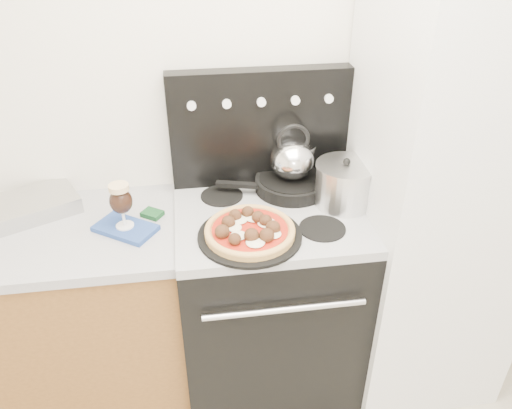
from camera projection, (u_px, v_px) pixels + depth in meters
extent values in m
cube|color=silver|center=(239.00, 106.00, 2.11)|extent=(3.50, 0.01, 2.50)
cube|color=brown|center=(16.00, 324.00, 2.16)|extent=(1.45, 0.60, 0.86)
cube|color=black|center=(268.00, 300.00, 2.27)|extent=(0.76, 0.65, 0.88)
cube|color=#ADADB2|center=(269.00, 216.00, 2.03)|extent=(0.76, 0.65, 0.04)
cube|color=black|center=(259.00, 128.00, 2.11)|extent=(0.76, 0.08, 0.50)
cube|color=silver|center=(437.00, 196.00, 2.06)|extent=(0.64, 0.68, 1.90)
cube|color=silver|center=(34.00, 205.00, 2.04)|extent=(0.40, 0.36, 0.07)
cube|color=#25438D|center=(125.00, 228.00, 1.93)|extent=(0.27, 0.24, 0.02)
cylinder|color=black|center=(250.00, 236.00, 1.86)|extent=(0.47, 0.47, 0.01)
cylinder|color=black|center=(291.00, 184.00, 2.15)|extent=(0.38, 0.38, 0.06)
cylinder|color=silver|center=(344.00, 185.00, 2.03)|extent=(0.30, 0.30, 0.17)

